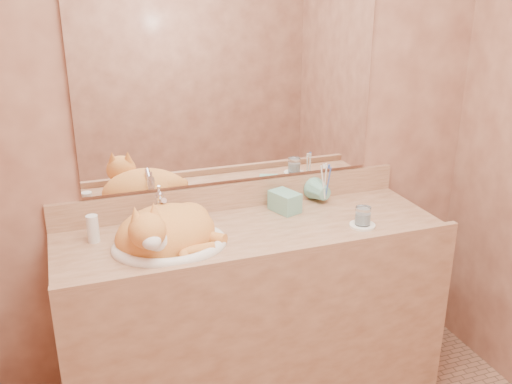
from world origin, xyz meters
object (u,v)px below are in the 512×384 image
object	(u,v)px
toothbrush_cup	(325,195)
water_glass	(363,216)
sink_basin	(169,230)
vanity_counter	(253,319)
soap_dispenser	(295,194)
cat	(165,230)

from	to	relation	value
toothbrush_cup	water_glass	xyz separation A→B (m)	(0.04, -0.27, -0.00)
sink_basin	toothbrush_cup	world-z (taller)	sink_basin
vanity_counter	soap_dispenser	bearing A→B (deg)	21.77
toothbrush_cup	vanity_counter	bearing A→B (deg)	-158.58
toothbrush_cup	water_glass	distance (m)	0.27
sink_basin	cat	bearing A→B (deg)	139.94
vanity_counter	water_glass	world-z (taller)	water_glass
soap_dispenser	water_glass	world-z (taller)	soap_dispenser
vanity_counter	soap_dispenser	xyz separation A→B (m)	(0.23, 0.09, 0.53)
sink_basin	soap_dispenser	bearing A→B (deg)	0.78
cat	toothbrush_cup	size ratio (longest dim) A/B	3.80
soap_dispenser	cat	bearing A→B (deg)	170.30
cat	soap_dispenser	world-z (taller)	soap_dispenser
cat	soap_dispenser	xyz separation A→B (m)	(0.59, 0.10, 0.04)
sink_basin	soap_dispenser	xyz separation A→B (m)	(0.58, 0.11, 0.03)
toothbrush_cup	cat	bearing A→B (deg)	-167.58
vanity_counter	sink_basin	distance (m)	0.61
sink_basin	cat	distance (m)	0.02
soap_dispenser	vanity_counter	bearing A→B (deg)	-177.63
vanity_counter	soap_dispenser	world-z (taller)	soap_dispenser
soap_dispenser	toothbrush_cup	xyz separation A→B (m)	(0.18, 0.07, -0.05)
vanity_counter	water_glass	bearing A→B (deg)	-13.85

